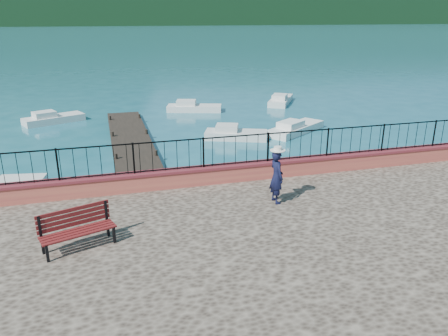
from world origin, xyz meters
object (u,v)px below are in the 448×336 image
boat_5 (281,98)px  boat_3 (54,116)px  boat_4 (194,106)px  boat_2 (296,126)px  boat_1 (236,132)px  person (277,177)px  park_bench (78,237)px

boat_5 → boat_3: bearing=128.9°
boat_5 → boat_4: bearing=130.4°
boat_2 → boat_1: bearing=151.5°
boat_1 → boat_3: 12.00m
boat_3 → boat_4: same height
boat_3 → boat_1: bearing=-58.3°
person → boat_4: (1.56, 18.82, -1.59)m
person → boat_1: bearing=-15.3°
park_bench → boat_5: size_ratio=0.44×
person → boat_2: bearing=-31.4°
person → boat_3: person is taller
park_bench → person: bearing=-6.1°
boat_1 → boat_5: 10.80m
person → boat_5: size_ratio=0.39×
boat_4 → boat_2: bearing=-42.0°
park_bench → person: (5.50, 1.22, 0.50)m
park_bench → boat_1: 14.59m
boat_1 → boat_3: (-9.92, 6.75, 0.00)m
boat_1 → boat_4: 7.75m
boat_1 → boat_3: size_ratio=0.93×
boat_3 → boat_5: (16.23, 2.02, 0.00)m
boat_2 → boat_3: 15.08m
person → boat_3: (-7.68, 17.85, -1.59)m
person → boat_4: bearing=-8.6°
boat_2 → boat_4: bearing=87.0°
park_bench → boat_4: park_bench is taller
boat_3 → park_bench: bearing=-107.5°
boat_2 → boat_5: size_ratio=1.02×
park_bench → boat_4: size_ratio=0.48×
park_bench → boat_1: (7.73, 12.32, -1.09)m
boat_1 → person: bearing=-79.8°
boat_3 → boat_4: 9.29m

